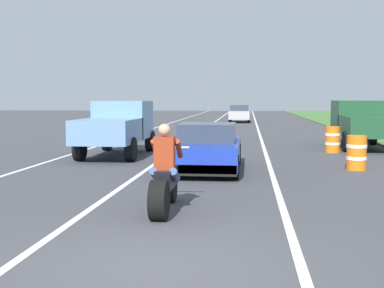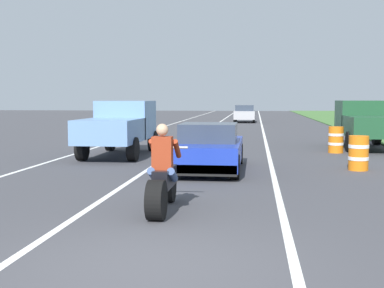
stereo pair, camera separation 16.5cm
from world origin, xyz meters
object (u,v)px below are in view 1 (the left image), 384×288
sports_car_blue (208,149)px  pickup_truck_left_lane_light_blue (117,125)px  motorcycle_with_rider (165,180)px  pickup_truck_right_shoulder_dark_green (361,122)px  distant_car_far_ahead (239,113)px  construction_barrel_mid (333,139)px  construction_barrel_nearest (356,153)px

sports_car_blue → pickup_truck_left_lane_light_blue: bearing=135.7°
motorcycle_with_rider → pickup_truck_right_shoulder_dark_green: (6.19, 12.92, 0.51)m
pickup_truck_left_lane_light_blue → distant_car_far_ahead: pickup_truck_left_lane_light_blue is taller
pickup_truck_left_lane_light_blue → construction_barrel_mid: (7.94, 1.94, -0.60)m
pickup_truck_right_shoulder_dark_green → sports_car_blue: bearing=-128.3°
pickup_truck_right_shoulder_dark_green → distant_car_far_ahead: (-5.46, 22.74, -0.33)m
motorcycle_with_rider → distant_car_far_ahead: size_ratio=0.55×
distant_car_far_ahead → sports_car_blue: bearing=-90.7°
construction_barrel_mid → distant_car_far_ahead: distant_car_far_ahead is taller
construction_barrel_mid → distant_car_far_ahead: 25.04m
sports_car_blue → pickup_truck_left_lane_light_blue: size_ratio=0.90×
motorcycle_with_rider → sports_car_blue: 5.54m
motorcycle_with_rider → pickup_truck_left_lane_light_blue: pickup_truck_left_lane_light_blue is taller
sports_car_blue → distant_car_far_ahead: size_ratio=1.08×
motorcycle_with_rider → pickup_truck_right_shoulder_dark_green: size_ratio=0.46×
pickup_truck_right_shoulder_dark_green → construction_barrel_mid: 2.53m
motorcycle_with_rider → construction_barrel_mid: (4.72, 10.94, -0.09)m
sports_car_blue → distant_car_far_ahead: (0.38, 30.14, 0.14)m
construction_barrel_mid → construction_barrel_nearest: bearing=-91.1°
pickup_truck_right_shoulder_dark_green → construction_barrel_mid: (-1.47, -1.98, -0.60)m
construction_barrel_mid → sports_car_blue: bearing=-128.9°
motorcycle_with_rider → pickup_truck_left_lane_light_blue: bearing=109.6°
motorcycle_with_rider → distant_car_far_ahead: bearing=88.8°
distant_car_far_ahead → pickup_truck_left_lane_light_blue: bearing=-98.4°
construction_barrel_nearest → distant_car_far_ahead: 29.80m
pickup_truck_left_lane_light_blue → motorcycle_with_rider: bearing=-70.4°
construction_barrel_nearest → construction_barrel_mid: (0.10, 4.83, 0.00)m
construction_barrel_mid → distant_car_far_ahead: bearing=99.2°
construction_barrel_mid → pickup_truck_left_lane_light_blue: bearing=-166.3°
construction_barrel_mid → pickup_truck_right_shoulder_dark_green: bearing=53.3°
motorcycle_with_rider → construction_barrel_mid: motorcycle_with_rider is taller
sports_car_blue → construction_barrel_mid: sports_car_blue is taller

